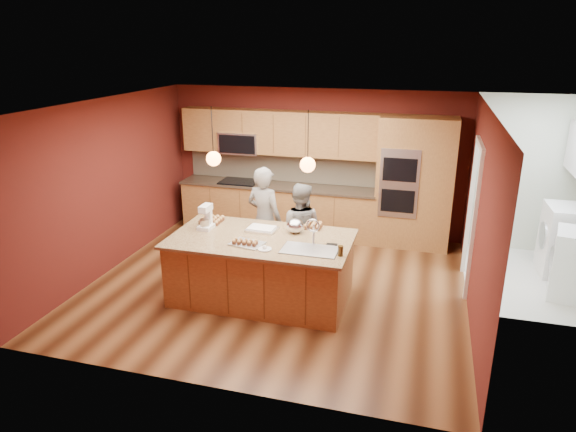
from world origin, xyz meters
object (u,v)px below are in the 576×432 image
(person_left, at_px, (264,219))
(stand_mixer, at_px, (206,219))
(person_right, at_px, (300,229))
(island, at_px, (262,268))
(mixing_bowl, at_px, (295,226))

(person_left, xyz_separation_m, stand_mixer, (-0.62, -0.82, 0.23))
(person_left, height_order, stand_mixer, person_left)
(person_right, xyz_separation_m, stand_mixer, (-1.19, -0.82, 0.34))
(person_left, height_order, person_right, person_left)
(island, distance_m, person_left, 1.06)
(island, bearing_deg, person_left, 106.05)
(person_left, xyz_separation_m, person_right, (0.57, 0.00, -0.11))
(mixing_bowl, bearing_deg, person_left, 136.40)
(island, height_order, person_left, person_left)
(person_left, relative_size, person_right, 1.15)
(person_right, height_order, stand_mixer, person_right)
(mixing_bowl, bearing_deg, island, -140.58)
(person_left, relative_size, mixing_bowl, 6.77)
(person_left, bearing_deg, mixing_bowl, 153.38)
(person_left, height_order, mixing_bowl, person_left)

